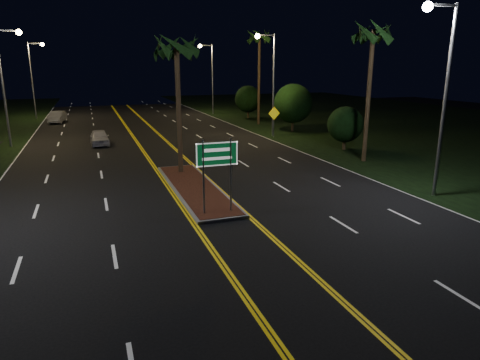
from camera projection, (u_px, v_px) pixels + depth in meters
name	position (u px, v px, depth m)	size (l,w,h in m)	color
ground	(239.00, 239.00, 15.98)	(120.00, 120.00, 0.00)	black
grass_right	(416.00, 123.00, 48.40)	(40.00, 110.00, 0.01)	black
median_island	(195.00, 188.00, 22.33)	(2.25, 10.25, 0.17)	gray
highway_sign	(217.00, 161.00, 17.91)	(1.80, 0.08, 3.20)	gray
streetlight_left_mid	(7.00, 74.00, 32.97)	(1.91, 0.44, 9.00)	gray
streetlight_left_far	(34.00, 71.00, 51.19)	(1.91, 0.44, 9.00)	gray
streetlight_right_near	(441.00, 79.00, 19.75)	(1.91, 0.44, 9.00)	gray
streetlight_right_mid	(270.00, 73.00, 37.98)	(1.91, 0.44, 9.00)	gray
streetlight_right_far	(210.00, 71.00, 56.20)	(1.91, 0.44, 9.00)	gray
palm_median	(176.00, 47.00, 23.67)	(2.40, 2.40, 8.30)	#382819
palm_right_near	(373.00, 34.00, 26.99)	(2.40, 2.40, 9.30)	#382819
palm_right_far	(259.00, 38.00, 45.07)	(2.40, 2.40, 10.30)	#382819
shrub_near	(345.00, 124.00, 32.57)	(2.70, 2.70, 3.30)	#382819
shrub_mid	(293.00, 103.00, 41.64)	(3.78, 3.78, 4.62)	#382819
shrub_far	(248.00, 99.00, 52.61)	(3.24, 3.24, 3.96)	#382819
car_near	(99.00, 136.00, 34.94)	(1.83, 4.26, 1.42)	silver
car_far	(57.00, 116.00, 48.71)	(1.91, 4.46, 1.49)	silver
warning_sign	(274.00, 117.00, 38.39)	(1.14, 0.13, 2.73)	gray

